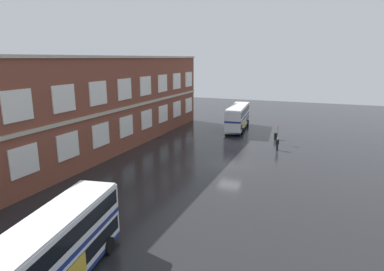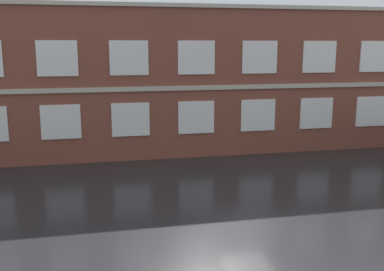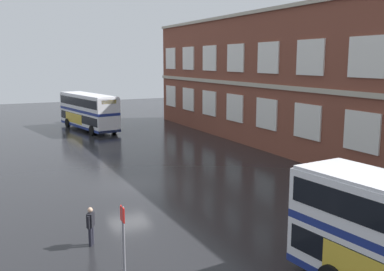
% 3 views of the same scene
% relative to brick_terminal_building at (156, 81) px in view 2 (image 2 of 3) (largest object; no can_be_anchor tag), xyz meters
% --- Properties ---
extents(ground_plane, '(120.00, 120.00, 0.00)m').
position_rel_brick_terminal_building_xyz_m(ground_plane, '(2.26, -15.98, -5.94)').
color(ground_plane, black).
extents(brick_terminal_building, '(52.56, 8.19, 12.17)m').
position_rel_brick_terminal_building_xyz_m(brick_terminal_building, '(0.00, 0.00, 0.00)').
color(brick_terminal_building, brown).
rests_on(brick_terminal_building, ground).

